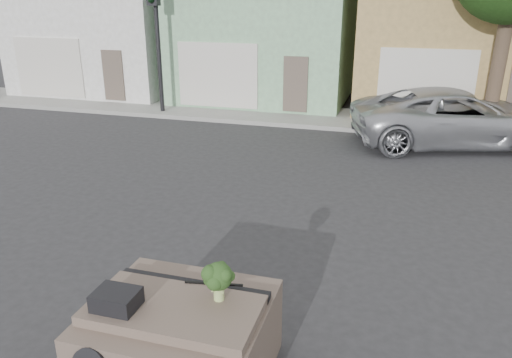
% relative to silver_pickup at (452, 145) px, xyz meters
% --- Properties ---
extents(ground_plane, '(120.00, 120.00, 0.00)m').
position_rel_silver_pickup_xyz_m(ground_plane, '(-3.84, -8.43, 0.00)').
color(ground_plane, '#303033').
rests_on(ground_plane, ground).
extents(sidewalk, '(40.00, 3.00, 0.15)m').
position_rel_silver_pickup_xyz_m(sidewalk, '(-3.84, 2.07, 0.07)').
color(sidewalk, gray).
rests_on(sidewalk, ground).
extents(townhouse_white, '(7.20, 8.20, 7.55)m').
position_rel_silver_pickup_xyz_m(townhouse_white, '(-14.84, 6.07, 3.77)').
color(townhouse_white, white).
rests_on(townhouse_white, ground).
extents(townhouse_mint, '(7.20, 8.20, 7.55)m').
position_rel_silver_pickup_xyz_m(townhouse_mint, '(-7.34, 6.07, 3.77)').
color(townhouse_mint, '#8ABB90').
rests_on(townhouse_mint, ground).
extents(townhouse_tan, '(7.20, 8.20, 7.55)m').
position_rel_silver_pickup_xyz_m(townhouse_tan, '(0.16, 6.07, 3.77)').
color(townhouse_tan, tan).
rests_on(townhouse_tan, ground).
extents(silver_pickup, '(6.70, 4.51, 1.71)m').
position_rel_silver_pickup_xyz_m(silver_pickup, '(0.00, 0.00, 0.00)').
color(silver_pickup, '#B6B8BE').
rests_on(silver_pickup, ground).
extents(traffic_signal, '(0.40, 0.40, 5.10)m').
position_rel_silver_pickup_xyz_m(traffic_signal, '(-10.34, 1.07, 2.55)').
color(traffic_signal, black).
rests_on(traffic_signal, ground).
extents(car_dashboard, '(2.00, 1.80, 1.12)m').
position_rel_silver_pickup_xyz_m(car_dashboard, '(-3.84, -11.43, 0.56)').
color(car_dashboard, brown).
rests_on(car_dashboard, ground).
extents(instrument_hump, '(0.48, 0.38, 0.20)m').
position_rel_silver_pickup_xyz_m(instrument_hump, '(-4.42, -11.78, 1.22)').
color(instrument_hump, black).
rests_on(instrument_hump, car_dashboard).
extents(wiper_arm, '(0.69, 0.15, 0.02)m').
position_rel_silver_pickup_xyz_m(wiper_arm, '(-3.56, -11.05, 1.13)').
color(wiper_arm, black).
rests_on(wiper_arm, car_dashboard).
extents(broccoli, '(0.39, 0.39, 0.47)m').
position_rel_silver_pickup_xyz_m(broccoli, '(-3.39, -11.32, 1.36)').
color(broccoli, '#203A16').
rests_on(broccoli, car_dashboard).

